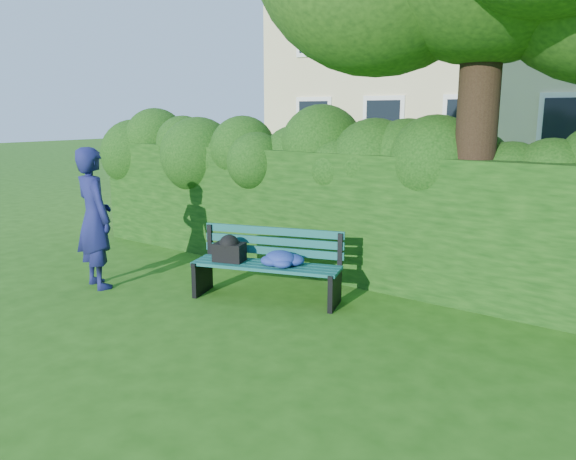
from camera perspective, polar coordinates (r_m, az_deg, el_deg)
The scene contains 4 objects.
ground at distance 6.59m, azimuth -3.16°, elevation -8.98°, with size 80.00×80.00×0.00m, color #225110.
hedge at distance 8.10m, azimuth 6.79°, elevation 1.53°, with size 10.00×1.00×1.80m.
park_bench at distance 7.13m, azimuth -2.39°, elevation -3.15°, with size 1.96×1.13×0.89m.
man_reading at distance 7.96m, azimuth -19.07°, elevation 1.14°, with size 0.69×0.46×1.90m, color #161A50.
Camera 1 is at (3.97, -4.71, 2.35)m, focal length 35.00 mm.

